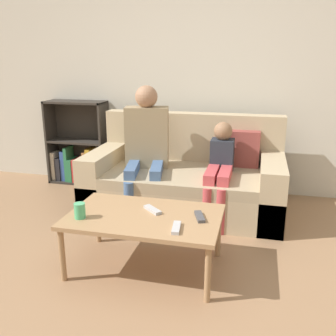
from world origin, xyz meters
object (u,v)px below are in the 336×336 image
(couch, at_px, (186,180))
(tv_remote_2, at_px, (200,217))
(tv_remote_1, at_px, (176,228))
(coffee_table, at_px, (144,220))
(cup_near, at_px, (80,211))
(person_child, at_px, (220,166))
(person_adult, at_px, (146,140))
(tv_remote_0, at_px, (153,210))
(bookshelf, at_px, (78,152))

(couch, bearing_deg, tv_remote_2, -74.76)
(tv_remote_1, bearing_deg, couch, 91.12)
(tv_remote_1, bearing_deg, coffee_table, 140.08)
(cup_near, xyz_separation_m, tv_remote_1, (0.67, -0.02, -0.04))
(person_child, bearing_deg, person_adult, 173.82)
(tv_remote_1, bearing_deg, tv_remote_2, 53.27)
(person_adult, bearing_deg, tv_remote_1, -76.49)
(tv_remote_0, height_order, tv_remote_2, same)
(bookshelf, height_order, person_adult, person_adult)
(person_adult, xyz_separation_m, cup_near, (-0.09, -1.27, -0.22))
(person_child, bearing_deg, bookshelf, 159.81)
(couch, height_order, tv_remote_0, couch)
(tv_remote_1, distance_m, tv_remote_2, 0.24)
(bookshelf, relative_size, tv_remote_2, 5.55)
(cup_near, bearing_deg, tv_remote_0, 27.30)
(bookshelf, bearing_deg, tv_remote_0, -49.09)
(person_adult, height_order, tv_remote_0, person_adult)
(coffee_table, xyz_separation_m, tv_remote_1, (0.27, -0.17, 0.05))
(couch, height_order, tv_remote_1, couch)
(tv_remote_0, bearing_deg, tv_remote_1, -95.22)
(tv_remote_0, bearing_deg, bookshelf, 82.91)
(bookshelf, bearing_deg, person_adult, -29.04)
(bookshelf, relative_size, tv_remote_0, 6.17)
(bookshelf, bearing_deg, tv_remote_2, -43.50)
(coffee_table, relative_size, person_child, 1.20)
(person_adult, xyz_separation_m, tv_remote_2, (0.70, -1.08, -0.27))
(person_adult, distance_m, tv_remote_1, 1.43)
(coffee_table, relative_size, tv_remote_1, 6.06)
(bookshelf, bearing_deg, coffee_table, -51.15)
(person_adult, bearing_deg, tv_remote_0, -81.98)
(bookshelf, xyz_separation_m, coffee_table, (1.36, -1.69, 0.00))
(coffee_table, relative_size, tv_remote_2, 6.00)
(coffee_table, xyz_separation_m, cup_near, (-0.41, -0.15, 0.09))
(person_child, relative_size, tv_remote_2, 5.00)
(tv_remote_0, xyz_separation_m, tv_remote_2, (0.34, -0.04, 0.00))
(person_adult, distance_m, tv_remote_0, 1.13)
(couch, bearing_deg, person_adult, -167.04)
(couch, height_order, coffee_table, couch)
(bookshelf, height_order, cup_near, bookshelf)
(tv_remote_0, height_order, tv_remote_1, same)
(bookshelf, bearing_deg, person_child, -20.45)
(tv_remote_0, relative_size, tv_remote_1, 0.91)
(couch, bearing_deg, tv_remote_0, -91.38)
(tv_remote_2, bearing_deg, person_child, 69.38)
(couch, xyz_separation_m, person_child, (0.34, -0.17, 0.22))
(person_adult, bearing_deg, couch, 1.91)
(person_adult, height_order, tv_remote_1, person_adult)
(tv_remote_2, bearing_deg, cup_near, 174.42)
(bookshelf, height_order, tv_remote_0, bookshelf)
(person_child, distance_m, cup_near, 1.44)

